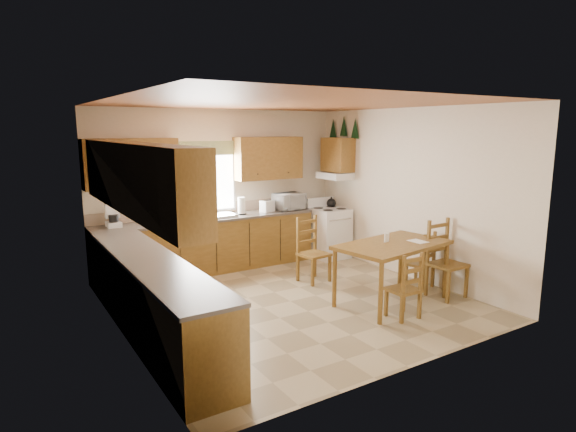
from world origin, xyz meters
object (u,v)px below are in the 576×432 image
microwave (289,201)px  chair_far_right (448,260)px  chair_near_right (420,260)px  chair_far_left (314,250)px  dining_table (392,273)px  chair_near_left (404,285)px  stove (329,233)px

microwave → chair_far_right: microwave is taller
microwave → chair_near_right: size_ratio=0.58×
chair_far_left → dining_table: bearing=-82.0°
chair_near_right → chair_far_right: chair_far_right is taller
microwave → chair_near_left: bearing=-103.1°
stove → chair_far_right: bearing=-88.5°
stove → chair_near_left: stove is taller
microwave → chair_near_left: 3.25m
microwave → chair_far_right: bearing=-82.7°
dining_table → chair_far_left: (-0.37, 1.33, 0.08)m
microwave → dining_table: size_ratio=0.32×
chair_near_right → chair_near_left: bearing=19.6°
stove → chair_far_left: chair_far_left is taller
chair_near_right → chair_far_right: size_ratio=0.78×
stove → chair_far_right: chair_far_right is taller
dining_table → chair_near_right: chair_near_right is taller
dining_table → chair_far_left: bearing=97.0°
dining_table → chair_far_right: bearing=-25.6°
chair_near_left → chair_far_right: (1.09, 0.22, 0.12)m
chair_near_right → chair_far_left: 1.62m
stove → dining_table: 2.48m
chair_near_left → chair_far_right: size_ratio=0.78×
chair_far_left → chair_near_right: bearing=-49.8°
chair_near_left → chair_far_left: size_ratio=0.85×
chair_far_left → stove: bearing=36.3°
microwave → chair_near_right: microwave is taller
dining_table → chair_near_left: chair_near_left is taller
microwave → chair_far_left: (-0.40, -1.36, -0.56)m
stove → microwave: 0.98m
stove → microwave: size_ratio=1.81×
chair_near_right → chair_far_left: (-1.19, 1.09, 0.08)m
stove → chair_far_left: bearing=-137.2°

